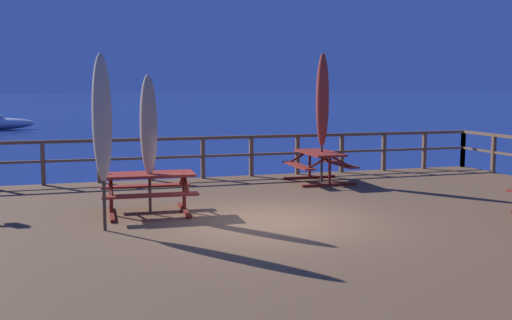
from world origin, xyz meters
TOP-DOWN VIEW (x-y plane):
  - ground_plane at (0.00, 0.00)m, footprint 600.00×600.00m
  - wooden_deck at (0.00, 0.00)m, footprint 16.08×11.37m
  - railing_waterside_far at (-0.00, 5.53)m, footprint 15.88×0.10m
  - picnic_table_front_left at (-1.97, 1.33)m, footprint 1.78×1.48m
  - picnic_table_mid_right at (2.63, 3.99)m, footprint 1.43×1.70m
  - patio_umbrella_tall_back_left at (-1.95, 1.28)m, footprint 0.32×0.32m
  - patio_umbrella_short_mid at (2.68, 3.97)m, footprint 0.32×0.32m
  - patio_umbrella_short_front at (-2.85, 0.14)m, footprint 0.32×0.32m

SIDE VIEW (x-z plane):
  - ground_plane at x=0.00m, z-range 0.00..0.00m
  - wooden_deck at x=0.00m, z-range 0.00..0.87m
  - picnic_table_mid_right at x=2.63m, z-range 1.04..1.81m
  - picnic_table_front_left at x=-1.97m, z-range 1.04..1.81m
  - railing_waterside_far at x=0.00m, z-range 1.05..2.14m
  - patio_umbrella_tall_back_left at x=-1.95m, z-range 1.23..3.83m
  - patio_umbrella_short_front at x=-2.85m, z-range 1.27..4.19m
  - patio_umbrella_short_mid at x=2.68m, z-range 1.31..4.50m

